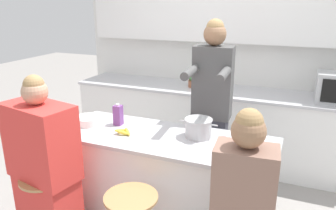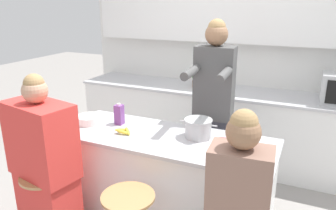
{
  "view_description": "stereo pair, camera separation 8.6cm",
  "coord_description": "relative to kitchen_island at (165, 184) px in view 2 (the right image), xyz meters",
  "views": [
    {
      "loc": [
        0.95,
        -2.26,
        1.94
      ],
      "look_at": [
        0.0,
        0.07,
        1.14
      ],
      "focal_mm": 35.0,
      "sensor_mm": 36.0,
      "label": 1
    },
    {
      "loc": [
        1.03,
        -2.22,
        1.94
      ],
      "look_at": [
        0.0,
        0.07,
        1.14
      ],
      "focal_mm": 35.0,
      "sensor_mm": 36.0,
      "label": 2
    }
  ],
  "objects": [
    {
      "name": "potted_plant",
      "position": [
        -0.24,
        1.52,
        0.59
      ],
      "size": [
        0.17,
        0.17,
        0.25
      ],
      "color": "#93563D",
      "rests_on": "back_counter"
    },
    {
      "name": "person_cooking",
      "position": [
        0.24,
        0.55,
        0.46
      ],
      "size": [
        0.38,
        0.6,
        1.8
      ],
      "rotation": [
        0.0,
        0.0,
        0.07
      ],
      "color": "#383842",
      "rests_on": "ground_plane"
    },
    {
      "name": "kitchen_island",
      "position": [
        0.0,
        0.0,
        0.0
      ],
      "size": [
        1.79,
        0.68,
        0.89
      ],
      "color": "black",
      "rests_on": "ground_plane"
    },
    {
      "name": "wall_back",
      "position": [
        0.0,
        1.84,
        1.09
      ],
      "size": [
        3.78,
        0.22,
        2.7
      ],
      "color": "silver",
      "rests_on": "ground_plane"
    },
    {
      "name": "back_counter",
      "position": [
        0.0,
        1.52,
        0.01
      ],
      "size": [
        3.5,
        0.66,
        0.91
      ],
      "color": "white",
      "rests_on": "ground_plane"
    },
    {
      "name": "person_wrapped_blanket",
      "position": [
        -0.72,
        -0.6,
        0.24
      ],
      "size": [
        0.58,
        0.39,
        1.46
      ],
      "rotation": [
        0.0,
        0.0,
        -0.2
      ],
      "color": "red",
      "rests_on": "ground_plane"
    },
    {
      "name": "banana_bunch",
      "position": [
        -0.34,
        -0.08,
        0.46
      ],
      "size": [
        0.16,
        0.11,
        0.05
      ],
      "color": "yellow",
      "rests_on": "kitchen_island"
    },
    {
      "name": "cooking_pot",
      "position": [
        0.25,
        0.1,
        0.51
      ],
      "size": [
        0.31,
        0.22,
        0.15
      ],
      "color": "#B7BABC",
      "rests_on": "kitchen_island"
    },
    {
      "name": "fruit_bowl",
      "position": [
        -0.75,
        -0.0,
        0.47
      ],
      "size": [
        0.23,
        0.23,
        0.07
      ],
      "color": "white",
      "rests_on": "kitchen_island"
    },
    {
      "name": "juice_carton",
      "position": [
        -0.49,
        0.1,
        0.53
      ],
      "size": [
        0.07,
        0.07,
        0.19
      ],
      "color": "#7A428E",
      "rests_on": "kitchen_island"
    },
    {
      "name": "coffee_cup_near",
      "position": [
        0.49,
        -0.04,
        0.48
      ],
      "size": [
        0.11,
        0.08,
        0.08
      ],
      "color": "#DB4C51",
      "rests_on": "kitchen_island"
    }
  ]
}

